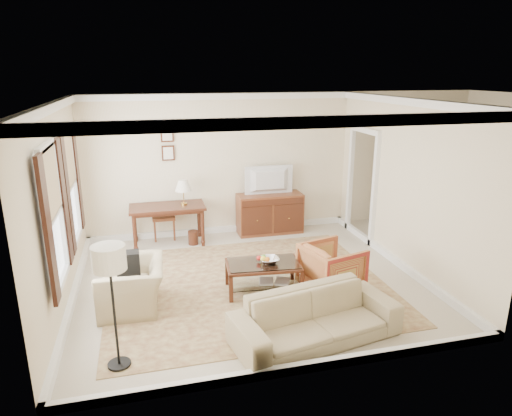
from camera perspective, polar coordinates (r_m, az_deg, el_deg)
name	(u,v)px	position (r m, az deg, el deg)	size (l,w,h in m)	color
room_shell	(248,130)	(6.88, -1.01, 9.77)	(5.51, 5.01, 2.91)	beige
annex_bedroom	(445,219)	(10.31, 22.53, -1.32)	(3.00, 2.70, 2.90)	beige
window_front	(53,216)	(6.31, -24.00, -0.91)	(0.12, 1.56, 1.80)	#CCB284
window_rear	(70,186)	(7.84, -22.20, 2.53)	(0.12, 1.56, 1.80)	#CCB284
doorway	(362,186)	(9.47, 13.06, 2.66)	(0.10, 1.12, 2.25)	white
rug	(248,285)	(7.43, -1.05, -9.65)	(4.36, 3.73, 0.01)	brown
writing_desk	(167,211)	(9.09, -11.01, -0.38)	(1.45, 0.72, 0.79)	#3E1C11
desk_chair	(163,214)	(9.46, -11.52, -0.71)	(0.45, 0.45, 1.05)	brown
desk_lamp	(183,192)	(9.01, -9.06, 1.95)	(0.32, 0.32, 0.50)	silver
framed_prints	(168,144)	(9.24, -10.99, 7.92)	(0.25, 0.04, 0.68)	#3E1C11
sideboard	(270,213)	(9.66, 1.71, -0.67)	(1.37, 0.53, 0.84)	brown
tv	(270,172)	(9.41, 1.79, 4.57)	(0.97, 0.56, 0.13)	black
coffee_table	(263,269)	(7.11, 0.91, -7.66)	(1.18, 0.76, 0.48)	#3E1C11
fruit_bowl	(269,259)	(7.06, 1.67, -6.42)	(0.42, 0.42, 0.10)	silver
book_a	(259,281)	(7.16, 0.41, -9.10)	(0.28, 0.04, 0.38)	brown
book_b	(276,281)	(7.18, 2.46, -9.06)	(0.28, 0.03, 0.38)	brown
striped_armchair	(332,265)	(7.23, 9.46, -7.10)	(0.80, 0.75, 0.83)	maroon
club_armchair	(131,278)	(6.85, -15.33, -8.45)	(1.05, 0.68, 0.92)	tan
backpack	(128,263)	(6.75, -15.69, -6.58)	(0.32, 0.22, 0.40)	black
sofa	(316,310)	(5.93, 7.51, -12.53)	(2.14, 0.63, 0.84)	tan
floor_lamp	(110,267)	(5.26, -17.82, -7.07)	(0.37, 0.37, 1.50)	black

